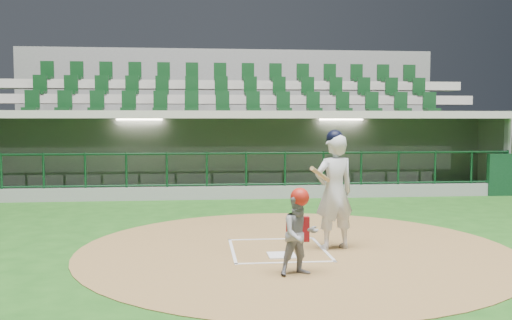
{
  "coord_description": "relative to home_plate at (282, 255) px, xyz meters",
  "views": [
    {
      "loc": [
        -1.3,
        -9.47,
        2.15
      ],
      "look_at": [
        -0.07,
        2.6,
        1.3
      ],
      "focal_mm": 40.0,
      "sensor_mm": 36.0,
      "label": 1
    }
  ],
  "objects": [
    {
      "name": "dugout_structure",
      "position": [
        0.21,
        8.51,
        0.94
      ],
      "size": [
        16.4,
        3.7,
        3.0
      ],
      "color": "gray",
      "rests_on": "ground"
    },
    {
      "name": "seating_deck",
      "position": [
        0.0,
        11.61,
        1.4
      ],
      "size": [
        17.0,
        6.72,
        5.15
      ],
      "color": "slate",
      "rests_on": "ground"
    },
    {
      "name": "batter",
      "position": [
        0.94,
        0.42,
        0.97
      ],
      "size": [
        0.93,
        0.95,
        1.98
      ],
      "color": "silver",
      "rests_on": "dirt_circle"
    },
    {
      "name": "batter_box_chalk",
      "position": [
        0.0,
        0.4,
        -0.0
      ],
      "size": [
        1.55,
        1.8,
        0.01
      ],
      "color": "white",
      "rests_on": "ground"
    },
    {
      "name": "dirt_circle",
      "position": [
        0.3,
        0.5,
        -0.02
      ],
      "size": [
        7.2,
        7.2,
        0.01
      ],
      "primitive_type": "cylinder",
      "color": "brown",
      "rests_on": "ground"
    },
    {
      "name": "home_plate",
      "position": [
        0.0,
        0.0,
        0.0
      ],
      "size": [
        0.43,
        0.43,
        0.02
      ],
      "primitive_type": "cube",
      "color": "white",
      "rests_on": "dirt_circle"
    },
    {
      "name": "ground",
      "position": [
        0.0,
        0.7,
        -0.02
      ],
      "size": [
        120.0,
        120.0,
        0.0
      ],
      "primitive_type": "plane",
      "color": "#1B4C15",
      "rests_on": "ground"
    },
    {
      "name": "catcher",
      "position": [
        0.09,
        -1.11,
        0.59
      ],
      "size": [
        0.64,
        0.56,
        1.21
      ],
      "color": "gray",
      "rests_on": "dirt_circle"
    }
  ]
}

